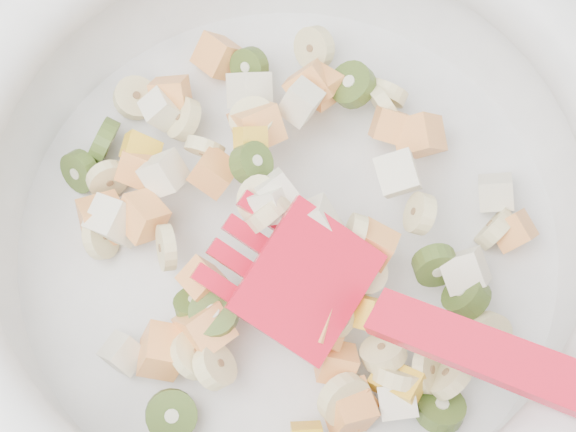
% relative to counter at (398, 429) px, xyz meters
% --- Properties ---
extents(counter, '(2.00, 0.60, 0.90)m').
position_rel_counter_xyz_m(counter, '(0.00, 0.00, 0.00)').
color(counter, '#A1A0A6').
rests_on(counter, ground).
extents(mixing_bowl, '(0.47, 0.39, 0.16)m').
position_rel_counter_xyz_m(mixing_bowl, '(-0.12, -0.01, 0.51)').
color(mixing_bowl, silver).
rests_on(mixing_bowl, counter).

